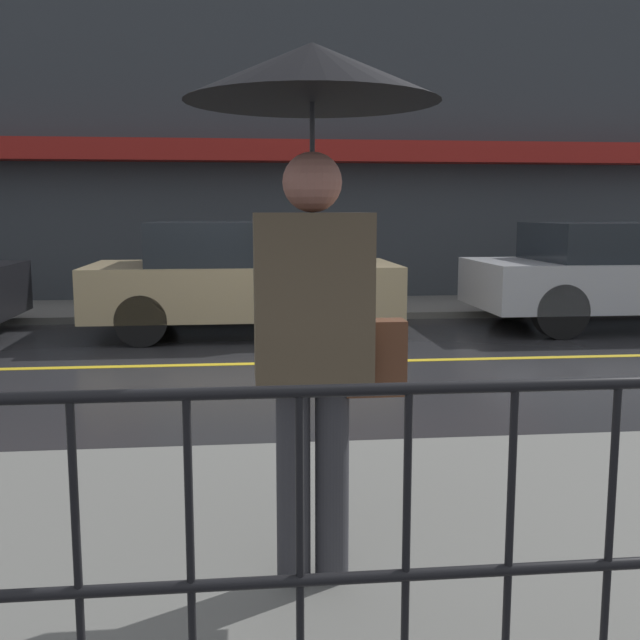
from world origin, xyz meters
name	(u,v)px	position (x,y,z in m)	size (l,w,h in m)	color
ground_plane	(286,363)	(0.00, 0.00, 0.00)	(80.00, 80.00, 0.00)	#262628
sidewalk_near	(345,550)	(0.00, -4.56, 0.05)	(28.00, 2.97, 0.10)	slate
sidewalk_far	(270,308)	(0.00, 4.17, 0.05)	(28.00, 2.18, 0.10)	slate
lane_marking	(286,363)	(0.00, 0.00, 0.00)	(25.20, 0.12, 0.01)	gold
building_storefront	(265,148)	(0.00, 5.38, 2.68)	(28.00, 0.85, 5.37)	#383D42
railing_foreground	(407,516)	(0.00, -5.80, 0.74)	(12.00, 0.04, 1.03)	black
pedestrian	(314,180)	(-0.18, -4.92, 1.72)	(0.97, 0.97, 2.12)	#333338
car_tan	(240,278)	(-0.46, 2.03, 0.74)	(3.96, 1.86, 1.46)	tan
car_silver	(624,273)	(4.82, 2.03, 0.75)	(4.23, 1.90, 1.45)	#B2B5BA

